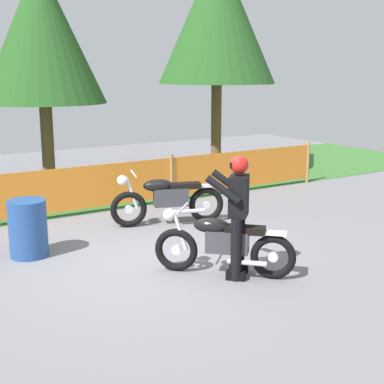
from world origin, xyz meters
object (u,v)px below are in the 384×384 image
Objects in this scene: motorcycle_lead at (223,243)px; rider_lead at (237,212)px; motorcycle_trailing at (167,199)px; oil_drum at (28,228)px.

rider_lead is at bearing -179.43° from motorcycle_lead.
rider_lead is (-0.46, -2.75, 0.43)m from motorcycle_trailing.
rider_lead is at bearing -46.81° from oil_drum.
motorcycle_lead is at bearing 0.57° from rider_lead.
motorcycle_trailing is (0.60, 2.62, 0.03)m from motorcycle_lead.
motorcycle_trailing is 2.33× the size of oil_drum.
motorcycle_lead is 2.68m from motorcycle_trailing.
motorcycle_trailing is at bearing -57.96° from motorcycle_lead.
motorcycle_trailing reaches higher than motorcycle_lead.
oil_drum is at bearing -1.89° from rider_lead.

